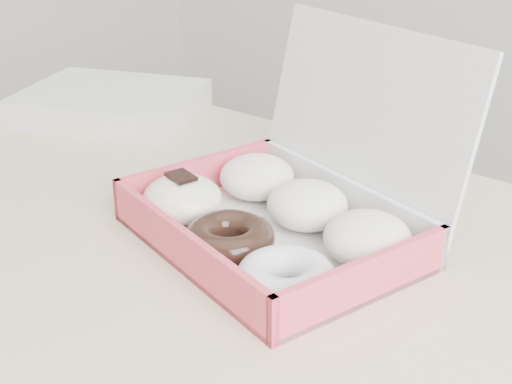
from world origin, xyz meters
The scene contains 3 objects.
table centered at (0.00, 0.00, 0.67)m, with size 1.20×0.80×0.75m.
donut_box centered at (0.03, 0.11, 0.78)m, with size 0.35×0.33×0.21m.
newspapers centered at (-0.42, 0.26, 0.77)m, with size 0.26×0.21×0.04m, color silver.
Camera 1 is at (0.43, -0.43, 1.12)m, focal length 50.00 mm.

